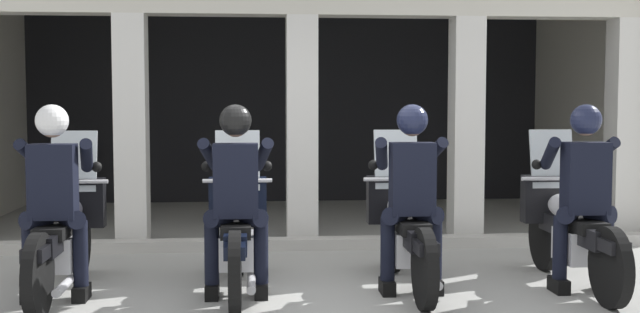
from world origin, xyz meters
TOP-DOWN VIEW (x-y plane):
  - ground_plane at (0.00, 3.00)m, footprint 80.00×80.00m
  - station_building at (-0.03, 4.78)m, footprint 8.74×4.37m
  - kerb_strip at (-0.03, 2.14)m, footprint 8.24×0.24m
  - motorcycle_far_left at (-2.18, 0.37)m, footprint 0.62×2.04m
  - police_officer_far_left at (-2.18, 0.09)m, footprint 0.63×0.61m
  - motorcycle_center_left at (-0.72, 0.34)m, footprint 0.62×2.04m
  - police_officer_center_left at (-0.73, 0.06)m, footprint 0.63×0.61m
  - motorcycle_center_right at (0.73, 0.37)m, footprint 0.62×2.04m
  - police_officer_center_right at (0.73, 0.08)m, footprint 0.63×0.61m
  - motorcycle_far_right at (2.18, 0.30)m, footprint 0.62×2.04m
  - police_officer_far_right at (2.18, 0.02)m, footprint 0.63×0.61m

SIDE VIEW (x-z plane):
  - ground_plane at x=0.00m, z-range 0.00..0.00m
  - kerb_strip at x=-0.03m, z-range 0.00..0.12m
  - motorcycle_far_left at x=-2.18m, z-range -0.17..1.17m
  - motorcycle_center_left at x=-0.72m, z-range -0.17..1.17m
  - motorcycle_center_right at x=0.73m, z-range -0.17..1.17m
  - motorcycle_far_right at x=2.18m, z-range -0.17..1.17m
  - police_officer_far_left at x=-2.18m, z-range 0.15..1.73m
  - police_officer_center_left at x=-0.73m, z-range 0.15..1.73m
  - police_officer_center_right at x=0.73m, z-range 0.15..1.73m
  - police_officer_far_right at x=2.18m, z-range 0.15..1.73m
  - station_building at x=-0.03m, z-range 0.39..3.56m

